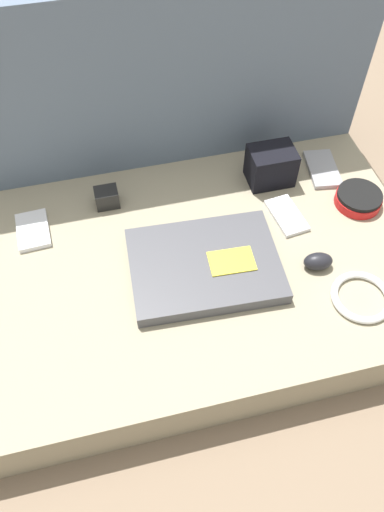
# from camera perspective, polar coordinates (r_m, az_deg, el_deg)

# --- Properties ---
(ground_plane) EXTENTS (8.00, 8.00, 0.00)m
(ground_plane) POSITION_cam_1_polar(r_m,az_deg,el_deg) (1.11, -0.00, -4.09)
(ground_plane) COLOR #7A6651
(couch_seat) EXTENTS (0.96, 0.60, 0.11)m
(couch_seat) POSITION_cam_1_polar(r_m,az_deg,el_deg) (1.07, -0.00, -2.45)
(couch_seat) COLOR gray
(couch_seat) RESTS_ON ground_plane
(couch_backrest) EXTENTS (0.96, 0.20, 0.52)m
(couch_backrest) POSITION_cam_1_polar(r_m,az_deg,el_deg) (1.21, -4.75, 18.77)
(couch_backrest) COLOR slate
(couch_backrest) RESTS_ON ground_plane
(laptop) EXTENTS (0.31, 0.24, 0.03)m
(laptop) POSITION_cam_1_polar(r_m,az_deg,el_deg) (1.00, 1.48, -1.06)
(laptop) COLOR #47474C
(laptop) RESTS_ON couch_seat
(computer_mouse) EXTENTS (0.06, 0.04, 0.04)m
(computer_mouse) POSITION_cam_1_polar(r_m,az_deg,el_deg) (1.03, 14.21, -0.59)
(computer_mouse) COLOR black
(computer_mouse) RESTS_ON couch_seat
(speaker_puck) EXTENTS (0.10, 0.10, 0.03)m
(speaker_puck) POSITION_cam_1_polar(r_m,az_deg,el_deg) (1.18, 18.50, 6.25)
(speaker_puck) COLOR red
(speaker_puck) RESTS_ON couch_seat
(phone_silver) EXTENTS (0.07, 0.11, 0.01)m
(phone_silver) POSITION_cam_1_polar(r_m,az_deg,el_deg) (1.12, -17.72, 2.82)
(phone_silver) COLOR silver
(phone_silver) RESTS_ON couch_seat
(phone_black) EXTENTS (0.07, 0.11, 0.01)m
(phone_black) POSITION_cam_1_polar(r_m,az_deg,el_deg) (1.11, 10.77, 4.57)
(phone_black) COLOR silver
(phone_black) RESTS_ON couch_seat
(phone_small) EXTENTS (0.08, 0.13, 0.01)m
(phone_small) POSITION_cam_1_polar(r_m,az_deg,el_deg) (1.24, 14.69, 9.61)
(phone_small) COLOR #99999E
(phone_small) RESTS_ON couch_seat
(camera_pouch) EXTENTS (0.10, 0.08, 0.09)m
(camera_pouch) POSITION_cam_1_polar(r_m,az_deg,el_deg) (1.16, 9.00, 10.17)
(camera_pouch) COLOR black
(camera_pouch) RESTS_ON couch_seat
(charger_brick) EXTENTS (0.05, 0.04, 0.04)m
(charger_brick) POSITION_cam_1_polar(r_m,az_deg,el_deg) (1.12, -9.70, 6.61)
(charger_brick) COLOR black
(charger_brick) RESTS_ON couch_seat
(cable_coil) EXTENTS (0.12, 0.12, 0.01)m
(cable_coil) POSITION_cam_1_polar(r_m,az_deg,el_deg) (1.02, 18.81, -4.44)
(cable_coil) COLOR white
(cable_coil) RESTS_ON couch_seat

